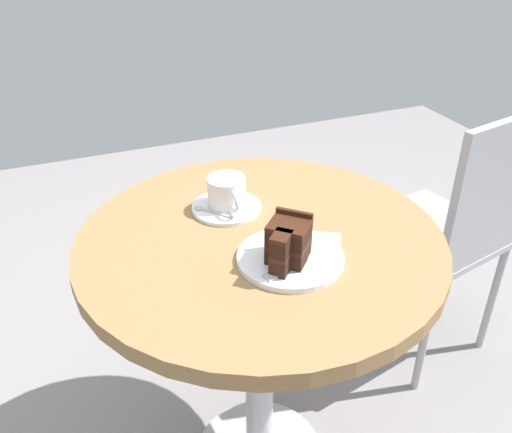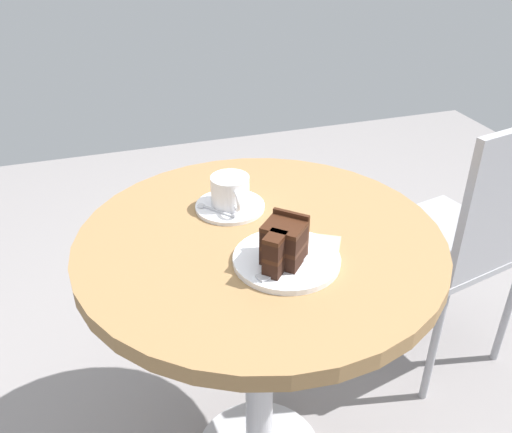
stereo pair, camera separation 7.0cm
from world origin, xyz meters
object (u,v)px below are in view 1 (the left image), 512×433
coffee_cup (227,191)px  fork (287,268)px  teaspoon (208,211)px  cake_slice (288,243)px  cafe_chair (458,223)px  saucer (227,207)px  napkin (307,250)px  cake_plate (290,258)px

coffee_cup → fork: coffee_cup is taller
teaspoon → fork: (0.26, 0.07, 0.00)m
fork → cake_slice: bearing=-132.7°
coffee_cup → cafe_chair: cafe_chair is taller
cake_slice → fork: size_ratio=0.78×
saucer → fork: (0.27, 0.02, 0.01)m
fork → coffee_cup: bearing=-103.5°
teaspoon → coffee_cup: bearing=-118.0°
coffee_cup → teaspoon: coffee_cup is taller
saucer → napkin: 0.24m
cake_plate → cafe_chair: bearing=111.0°
cake_slice → napkin: size_ratio=0.60×
fork → saucer: bearing=-103.1°
saucer → fork: 0.27m
napkin → cafe_chair: 0.70m
teaspoon → cake_plate: teaspoon is taller
saucer → napkin: bearing=23.4°
napkin → cafe_chair: size_ratio=0.21×
saucer → cake_slice: (0.24, 0.03, 0.05)m
napkin → cafe_chair: cafe_chair is taller
saucer → teaspoon: bearing=-79.0°
coffee_cup → napkin: (0.22, 0.09, -0.04)m
fork → cafe_chair: bearing=-175.1°
teaspoon → fork: size_ratio=0.60×
teaspoon → fork: 0.27m
coffee_cup → fork: 0.27m
cake_plate → cafe_chair: (-0.26, 0.67, -0.22)m
cake_plate → napkin: size_ratio=1.14×
napkin → fork: bearing=-52.7°
fork → napkin: size_ratio=0.77×
cake_plate → fork: 0.04m
saucer → napkin: size_ratio=0.86×
saucer → cafe_chair: size_ratio=0.18×
teaspoon → cafe_chair: size_ratio=0.10×
saucer → cake_plate: size_ratio=0.75×
teaspoon → cake_slice: cake_slice is taller
teaspoon → napkin: bearing=174.4°
cake_plate → cafe_chair: 0.75m
teaspoon → cake_plate: 0.24m
fork → cafe_chair: 0.78m
saucer → cake_slice: 0.25m
teaspoon → napkin: size_ratio=0.46×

